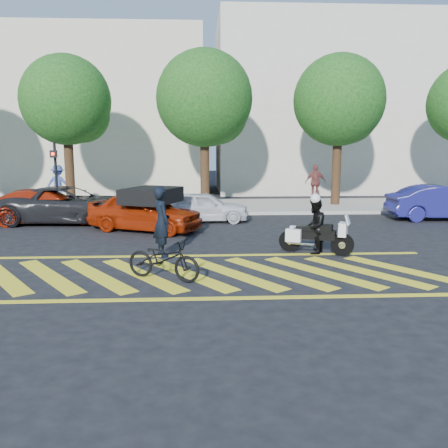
{
  "coord_description": "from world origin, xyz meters",
  "views": [
    {
      "loc": [
        -0.29,
        -11.21,
        3.14
      ],
      "look_at": [
        0.36,
        1.05,
        1.05
      ],
      "focal_mm": 38.0,
      "sensor_mm": 36.0,
      "label": 1
    }
  ],
  "objects_px": {
    "bicycle": "(163,259)",
    "officer_moto": "(315,226)",
    "parked_left": "(47,206)",
    "red_convertible": "(145,211)",
    "officer_bike": "(162,222)",
    "parked_mid_left": "(68,205)",
    "police_motorcycle": "(315,236)",
    "parked_mid_right": "(204,207)",
    "parked_right": "(442,203)"
  },
  "relations": [
    {
      "from": "officer_moto",
      "to": "parked_mid_left",
      "type": "distance_m",
      "value": 10.3
    },
    {
      "from": "bicycle",
      "to": "parked_mid_right",
      "type": "relative_size",
      "value": 0.52
    },
    {
      "from": "bicycle",
      "to": "parked_mid_right",
      "type": "xyz_separation_m",
      "value": [
        1.03,
        8.25,
        0.12
      ]
    },
    {
      "from": "officer_bike",
      "to": "bicycle",
      "type": "bearing_deg",
      "value": 160.88
    },
    {
      "from": "police_motorcycle",
      "to": "parked_mid_left",
      "type": "bearing_deg",
      "value": 170.81
    },
    {
      "from": "police_motorcycle",
      "to": "parked_mid_right",
      "type": "relative_size",
      "value": 0.56
    },
    {
      "from": "bicycle",
      "to": "red_convertible",
      "type": "xyz_separation_m",
      "value": [
        -1.14,
        6.34,
        0.22
      ]
    },
    {
      "from": "bicycle",
      "to": "parked_left",
      "type": "xyz_separation_m",
      "value": [
        -5.2,
        8.25,
        0.19
      ]
    },
    {
      "from": "officer_bike",
      "to": "officer_moto",
      "type": "bearing_deg",
      "value": -113.48
    },
    {
      "from": "parked_mid_left",
      "to": "parked_right",
      "type": "relative_size",
      "value": 1.21
    },
    {
      "from": "parked_left",
      "to": "parked_mid_left",
      "type": "bearing_deg",
      "value": -97.32
    },
    {
      "from": "parked_right",
      "to": "red_convertible",
      "type": "bearing_deg",
      "value": 101.15
    },
    {
      "from": "parked_mid_left",
      "to": "parked_right",
      "type": "bearing_deg",
      "value": -85.89
    },
    {
      "from": "parked_mid_right",
      "to": "red_convertible",
      "type": "bearing_deg",
      "value": 131.83
    },
    {
      "from": "bicycle",
      "to": "parked_mid_right",
      "type": "bearing_deg",
      "value": 19.15
    },
    {
      "from": "bicycle",
      "to": "parked_mid_right",
      "type": "distance_m",
      "value": 8.31
    },
    {
      "from": "bicycle",
      "to": "officer_moto",
      "type": "distance_m",
      "value": 4.82
    },
    {
      "from": "police_motorcycle",
      "to": "parked_left",
      "type": "bearing_deg",
      "value": 173.24
    },
    {
      "from": "bicycle",
      "to": "parked_right",
      "type": "xyz_separation_m",
      "value": [
        10.91,
        8.25,
        0.23
      ]
    },
    {
      "from": "officer_bike",
      "to": "red_convertible",
      "type": "relative_size",
      "value": 0.47
    },
    {
      "from": "bicycle",
      "to": "parked_left",
      "type": "relative_size",
      "value": 0.4
    },
    {
      "from": "police_motorcycle",
      "to": "officer_moto",
      "type": "xyz_separation_m",
      "value": [
        -0.02,
        -0.01,
        0.29
      ]
    },
    {
      "from": "police_motorcycle",
      "to": "bicycle",
      "type": "bearing_deg",
      "value": -124.41
    },
    {
      "from": "parked_mid_right",
      "to": "officer_moto",
      "type": "bearing_deg",
      "value": -151.36
    },
    {
      "from": "bicycle",
      "to": "police_motorcycle",
      "type": "relative_size",
      "value": 0.93
    },
    {
      "from": "officer_bike",
      "to": "bicycle",
      "type": "relative_size",
      "value": 1.05
    },
    {
      "from": "red_convertible",
      "to": "parked_mid_left",
      "type": "distance_m",
      "value": 3.75
    },
    {
      "from": "parked_left",
      "to": "parked_mid_left",
      "type": "distance_m",
      "value": 0.83
    },
    {
      "from": "police_motorcycle",
      "to": "red_convertible",
      "type": "height_order",
      "value": "red_convertible"
    },
    {
      "from": "police_motorcycle",
      "to": "parked_mid_right",
      "type": "xyz_separation_m",
      "value": [
        -3.13,
        5.79,
        0.1
      ]
    },
    {
      "from": "police_motorcycle",
      "to": "parked_mid_right",
      "type": "bearing_deg",
      "value": 143.36
    },
    {
      "from": "police_motorcycle",
      "to": "parked_mid_right",
      "type": "distance_m",
      "value": 6.58
    },
    {
      "from": "officer_moto",
      "to": "parked_left",
      "type": "bearing_deg",
      "value": -96.87
    },
    {
      "from": "bicycle",
      "to": "red_convertible",
      "type": "relative_size",
      "value": 0.45
    },
    {
      "from": "officer_bike",
      "to": "red_convertible",
      "type": "bearing_deg",
      "value": -10.95
    },
    {
      "from": "police_motorcycle",
      "to": "parked_mid_right",
      "type": "height_order",
      "value": "parked_mid_right"
    },
    {
      "from": "parked_left",
      "to": "red_convertible",
      "type": "bearing_deg",
      "value": -122.51
    },
    {
      "from": "parked_mid_right",
      "to": "parked_mid_left",
      "type": "bearing_deg",
      "value": 90.45
    },
    {
      "from": "red_convertible",
      "to": "parked_left",
      "type": "height_order",
      "value": "red_convertible"
    },
    {
      "from": "parked_mid_right",
      "to": "parked_right",
      "type": "xyz_separation_m",
      "value": [
        9.87,
        0.0,
        0.1
      ]
    },
    {
      "from": "red_convertible",
      "to": "parked_left",
      "type": "xyz_separation_m",
      "value": [
        -4.06,
        1.91,
        -0.03
      ]
    },
    {
      "from": "police_motorcycle",
      "to": "parked_mid_left",
      "type": "height_order",
      "value": "parked_mid_left"
    },
    {
      "from": "red_convertible",
      "to": "parked_left",
      "type": "distance_m",
      "value": 4.49
    },
    {
      "from": "officer_moto",
      "to": "parked_right",
      "type": "bearing_deg",
      "value": 155.58
    },
    {
      "from": "officer_moto",
      "to": "parked_mid_left",
      "type": "relative_size",
      "value": 0.3
    },
    {
      "from": "officer_moto",
      "to": "red_convertible",
      "type": "bearing_deg",
      "value": -101.41
    },
    {
      "from": "officer_bike",
      "to": "police_motorcycle",
      "type": "xyz_separation_m",
      "value": [
        4.37,
        0.07,
        -0.47
      ]
    },
    {
      "from": "officer_moto",
      "to": "parked_mid_right",
      "type": "bearing_deg",
      "value": -126.84
    },
    {
      "from": "red_convertible",
      "to": "parked_mid_left",
      "type": "xyz_separation_m",
      "value": [
        -3.23,
        1.91,
        0.02
      ]
    },
    {
      "from": "officer_moto",
      "to": "parked_mid_right",
      "type": "relative_size",
      "value": 0.44
    }
  ]
}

